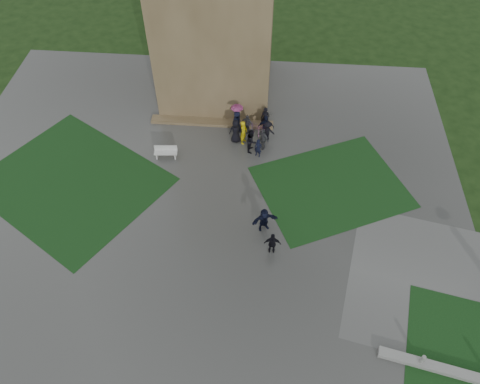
{
  "coord_description": "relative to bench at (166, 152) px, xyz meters",
  "views": [
    {
      "loc": [
        4.19,
        -15.54,
        22.89
      ],
      "look_at": [
        2.68,
        3.07,
        1.2
      ],
      "focal_mm": 35.0,
      "sensor_mm": 36.0,
      "label": 1
    }
  ],
  "objects": [
    {
      "name": "plaza",
      "position": [
        2.72,
        -4.88,
        -0.48
      ],
      "size": [
        34.0,
        34.0,
        0.02
      ],
      "primitive_type": "cube",
      "color": "#3A3B38",
      "rests_on": "ground"
    },
    {
      "name": "tower_plinth",
      "position": [
        2.72,
        3.72,
        -0.36
      ],
      "size": [
        9.0,
        0.8,
        0.22
      ],
      "primitive_type": "cube",
      "color": "brown",
      "rests_on": "plaza"
    },
    {
      "name": "bench",
      "position": [
        0.0,
        0.0,
        0.0
      ],
      "size": [
        1.6,
        0.61,
        0.91
      ],
      "rotation": [
        0.0,
        0.0,
        0.08
      ],
      "color": "silver",
      "rests_on": "plaza"
    },
    {
      "name": "pedestrian_near",
      "position": [
        7.53,
        -7.2,
        0.35
      ],
      "size": [
        0.96,
        0.55,
        1.63
      ],
      "primitive_type": "imported",
      "rotation": [
        0.0,
        0.0,
        3.15
      ],
      "color": "black",
      "rests_on": "plaza"
    },
    {
      "name": "lawn_inset_right",
      "position": [
        11.22,
        -1.88,
        -0.46
      ],
      "size": [
        11.12,
        10.15,
        0.01
      ],
      "primitive_type": "cube",
      "rotation": [
        0.0,
        0.0,
        0.44
      ],
      "color": "black",
      "rests_on": "plaza"
    },
    {
      "name": "visitor_cluster",
      "position": [
        5.89,
        2.04,
        0.73
      ],
      "size": [
        3.25,
        3.79,
        2.69
      ],
      "color": "black",
      "rests_on": "plaza"
    },
    {
      "name": "ground",
      "position": [
        2.72,
        -6.88,
        -0.49
      ],
      "size": [
        120.0,
        120.0,
        0.0
      ],
      "primitive_type": "plane",
      "color": "black"
    },
    {
      "name": "lawn_inset_left",
      "position": [
        -5.78,
        -2.88,
        -0.46
      ],
      "size": [
        14.1,
        13.46,
        0.01
      ],
      "primitive_type": "cube",
      "rotation": [
        0.0,
        0.0,
        -0.56
      ],
      "color": "black",
      "rests_on": "plaza"
    },
    {
      "name": "pedestrian_mid",
      "position": [
        6.97,
        -5.56,
        0.38
      ],
      "size": [
        1.68,
        1.12,
        1.71
      ],
      "primitive_type": "imported",
      "rotation": [
        0.0,
        0.0,
        0.39
      ],
      "color": "black",
      "rests_on": "plaza"
    }
  ]
}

